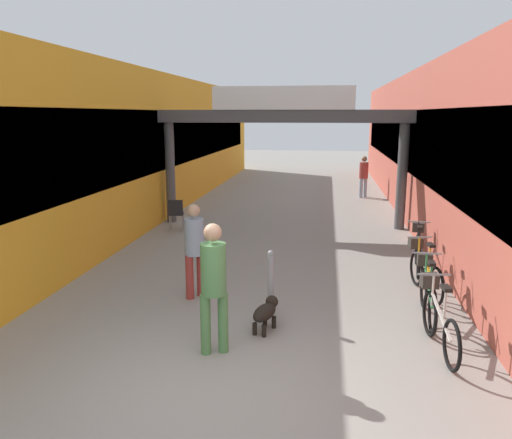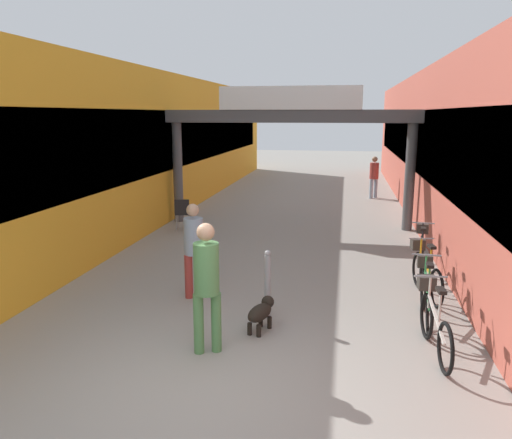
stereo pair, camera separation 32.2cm
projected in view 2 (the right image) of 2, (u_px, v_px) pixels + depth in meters
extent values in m
plane|color=gray|center=(204.00, 386.00, 5.99)|extent=(80.00, 80.00, 0.00)
cube|color=gold|center=(147.00, 144.00, 17.00)|extent=(3.00, 26.00, 4.42)
cube|color=black|center=(189.00, 138.00, 16.70)|extent=(0.04, 23.40, 1.77)
cube|color=#B25142|center=(463.00, 147.00, 15.25)|extent=(3.00, 26.00, 4.42)
cube|color=black|center=(413.00, 139.00, 15.46)|extent=(0.04, 23.40, 1.77)
cylinder|color=#4C4C4F|center=(178.00, 173.00, 14.92)|extent=(0.28, 0.28, 2.96)
cylinder|color=#4C4C4F|center=(410.00, 178.00, 13.76)|extent=(0.28, 0.28, 2.96)
cube|color=#4C4C4F|center=(290.00, 116.00, 14.00)|extent=(7.40, 0.44, 0.36)
cube|color=white|center=(289.00, 98.00, 13.70)|extent=(3.96, 0.10, 0.64)
cylinder|color=#4C7F47|center=(199.00, 324.00, 6.74)|extent=(0.18, 0.18, 0.84)
cylinder|color=#4C7F47|center=(216.00, 322.00, 6.79)|extent=(0.18, 0.18, 0.84)
cylinder|color=#4C7F47|center=(206.00, 269.00, 6.60)|extent=(0.44, 0.44, 0.70)
sphere|color=tan|center=(206.00, 232.00, 6.50)|extent=(0.31, 0.31, 0.24)
cylinder|color=#99332D|center=(200.00, 274.00, 8.94)|extent=(0.20, 0.20, 0.78)
cylinder|color=#99332D|center=(189.00, 277.00, 8.78)|extent=(0.20, 0.20, 0.78)
cylinder|color=#8C9EB2|center=(193.00, 236.00, 8.71)|extent=(0.48, 0.48, 0.65)
sphere|color=tan|center=(193.00, 210.00, 8.62)|extent=(0.31, 0.31, 0.22)
cylinder|color=#8C9EB2|center=(376.00, 188.00, 19.38)|extent=(0.20, 0.20, 0.75)
cylinder|color=#8C9EB2|center=(371.00, 189.00, 19.25)|extent=(0.20, 0.20, 0.75)
cylinder|color=#99332D|center=(374.00, 171.00, 19.18)|extent=(0.48, 0.48, 0.62)
sphere|color=#8C664C|center=(375.00, 159.00, 19.08)|extent=(0.30, 0.30, 0.21)
ellipsoid|color=black|center=(260.00, 313.00, 7.43)|extent=(0.42, 0.63, 0.23)
sphere|color=black|center=(268.00, 302.00, 7.63)|extent=(0.25, 0.25, 0.20)
sphere|color=white|center=(265.00, 309.00, 7.58)|extent=(0.18, 0.18, 0.14)
cylinder|color=black|center=(261.00, 321.00, 7.65)|extent=(0.09, 0.09, 0.18)
cylinder|color=black|center=(269.00, 322.00, 7.58)|extent=(0.09, 0.09, 0.18)
cylinder|color=black|center=(250.00, 329.00, 7.36)|extent=(0.09, 0.09, 0.18)
cylinder|color=black|center=(259.00, 331.00, 7.29)|extent=(0.09, 0.09, 0.18)
torus|color=black|center=(427.00, 316.00, 7.21)|extent=(0.10, 0.67, 0.67)
torus|color=black|center=(445.00, 348.00, 6.22)|extent=(0.10, 0.67, 0.67)
cube|color=beige|center=(436.00, 318.00, 6.68)|extent=(0.11, 0.94, 0.34)
cylinder|color=beige|center=(440.00, 306.00, 6.51)|extent=(0.03, 0.03, 0.42)
cube|color=black|center=(441.00, 290.00, 6.47)|extent=(0.12, 0.23, 0.05)
cylinder|color=beige|center=(429.00, 293.00, 7.07)|extent=(0.03, 0.03, 0.46)
cylinder|color=gray|center=(431.00, 277.00, 7.02)|extent=(0.46, 0.06, 0.03)
cube|color=#332D28|center=(427.00, 283.00, 7.25)|extent=(0.25, 0.22, 0.20)
torus|color=black|center=(424.00, 290.00, 8.28)|extent=(0.09, 0.67, 0.67)
torus|color=black|center=(430.00, 313.00, 7.31)|extent=(0.09, 0.67, 0.67)
cube|color=#338C4C|center=(427.00, 290.00, 7.76)|extent=(0.09, 0.94, 0.34)
cylinder|color=#338C4C|center=(429.00, 279.00, 7.60)|extent=(0.03, 0.03, 0.42)
cube|color=black|center=(430.00, 265.00, 7.55)|extent=(0.11, 0.23, 0.05)
cylinder|color=#338C4C|center=(426.00, 269.00, 8.15)|extent=(0.03, 0.03, 0.46)
cylinder|color=gray|center=(427.00, 255.00, 8.10)|extent=(0.46, 0.05, 0.03)
cube|color=#332D28|center=(425.00, 261.00, 8.32)|extent=(0.25, 0.21, 0.20)
torus|color=black|center=(418.00, 270.00, 9.36)|extent=(0.15, 0.67, 0.67)
torus|color=black|center=(436.00, 288.00, 8.36)|extent=(0.15, 0.67, 0.67)
cube|color=gold|center=(428.00, 269.00, 8.82)|extent=(0.18, 0.94, 0.34)
cylinder|color=gold|center=(431.00, 259.00, 8.66)|extent=(0.04, 0.04, 0.42)
cube|color=black|center=(432.00, 247.00, 8.61)|extent=(0.13, 0.23, 0.05)
cylinder|color=gold|center=(421.00, 251.00, 9.22)|extent=(0.04, 0.04, 0.46)
cylinder|color=gray|center=(422.00, 239.00, 9.17)|extent=(0.46, 0.10, 0.03)
cube|color=#332D28|center=(418.00, 244.00, 9.40)|extent=(0.27, 0.23, 0.20)
torus|color=black|center=(421.00, 251.00, 10.66)|extent=(0.14, 0.67, 0.67)
torus|color=black|center=(421.00, 264.00, 9.71)|extent=(0.14, 0.67, 0.67)
cube|color=black|center=(422.00, 249.00, 10.15)|extent=(0.16, 0.94, 0.34)
cylinder|color=black|center=(423.00, 239.00, 9.99)|extent=(0.04, 0.04, 0.42)
cube|color=black|center=(423.00, 229.00, 9.95)|extent=(0.13, 0.23, 0.05)
cylinder|color=black|center=(422.00, 234.00, 10.53)|extent=(0.04, 0.04, 0.46)
cylinder|color=gray|center=(423.00, 223.00, 10.48)|extent=(0.46, 0.09, 0.03)
cube|color=#332D28|center=(423.00, 228.00, 10.70)|extent=(0.26, 0.23, 0.20)
cylinder|color=gray|center=(267.00, 286.00, 7.92)|extent=(0.10, 0.10, 1.03)
sphere|color=gray|center=(268.00, 253.00, 7.81)|extent=(0.10, 0.10, 0.10)
cylinder|color=gray|center=(178.00, 221.00, 14.21)|extent=(0.04, 0.04, 0.45)
cylinder|color=gray|center=(190.00, 220.00, 14.22)|extent=(0.04, 0.04, 0.45)
cylinder|color=gray|center=(176.00, 223.00, 13.88)|extent=(0.04, 0.04, 0.45)
cylinder|color=gray|center=(189.00, 223.00, 13.89)|extent=(0.04, 0.04, 0.45)
cube|color=black|center=(183.00, 213.00, 14.00)|extent=(0.47, 0.47, 0.04)
cube|color=black|center=(182.00, 207.00, 13.78)|extent=(0.40, 0.12, 0.40)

